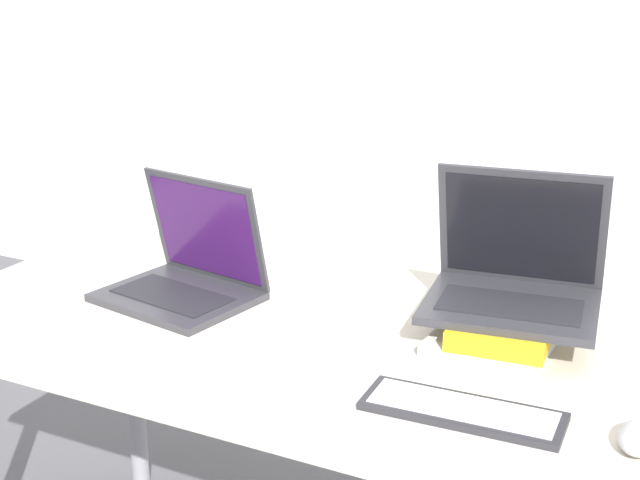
{
  "coord_description": "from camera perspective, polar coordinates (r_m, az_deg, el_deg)",
  "views": [
    {
      "loc": [
        0.68,
        -1.03,
        1.46
      ],
      "look_at": [
        -0.02,
        0.39,
        0.94
      ],
      "focal_mm": 50.0,
      "sensor_mm": 36.0,
      "label": 1
    }
  ],
  "objects": [
    {
      "name": "mouse",
      "position": [
        1.42,
        19.82,
        -11.81
      ],
      "size": [
        0.06,
        0.1,
        0.04
      ],
      "color": "#B2B2B7",
      "rests_on": "desk"
    },
    {
      "name": "wireless_keyboard",
      "position": [
        1.45,
        9.11,
        -10.75
      ],
      "size": [
        0.32,
        0.12,
        0.01
      ],
      "color": "#28282D",
      "rests_on": "desk"
    },
    {
      "name": "laptop_left",
      "position": [
        1.89,
        -8.52,
        -2.16
      ],
      "size": [
        0.34,
        0.29,
        0.25
      ],
      "color": "#333338",
      "rests_on": "desk"
    },
    {
      "name": "laptop_on_books",
      "position": [
        1.7,
        12.32,
        -2.49
      ],
      "size": [
        0.34,
        0.29,
        0.26
      ],
      "color": "#333338",
      "rests_on": "book_stack"
    },
    {
      "name": "desk",
      "position": [
        1.76,
        0.65,
        -8.02
      ],
      "size": [
        1.64,
        0.79,
        0.76
      ],
      "color": "beige",
      "rests_on": "ground_plane"
    },
    {
      "name": "book_stack",
      "position": [
        1.69,
        11.51,
        -5.66
      ],
      "size": [
        0.22,
        0.27,
        0.06
      ],
      "color": "white",
      "rests_on": "desk"
    }
  ]
}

